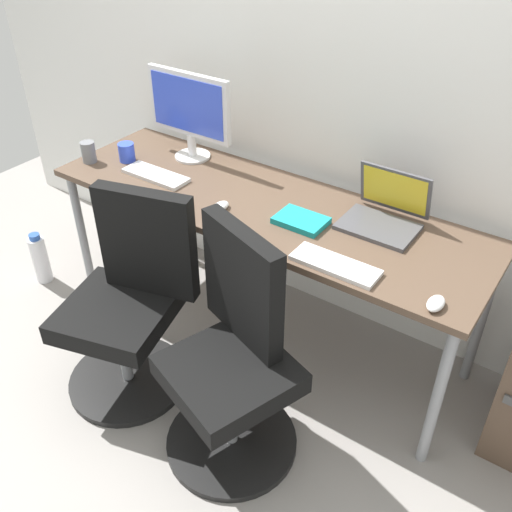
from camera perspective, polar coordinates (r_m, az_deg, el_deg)
The scene contains 15 objects.
ground_plane at distance 2.97m, azimuth 0.56°, elevation -7.19°, with size 5.28×5.28×0.00m, color gray.
back_wall at distance 2.63m, azimuth 5.96°, elevation 19.54°, with size 4.40×0.04×2.60m, color white.
desk at distance 2.56m, azimuth 0.64°, elevation 4.19°, with size 2.04×0.64×0.75m.
office_chair_left at distance 2.50m, azimuth -12.57°, elevation -4.92°, with size 0.54×0.54×0.94m.
office_chair_right at distance 2.21m, azimuth -2.20°, elevation -10.44°, with size 0.56×0.56×0.94m.
water_bottle_on_floor at distance 3.42m, azimuth -20.83°, elevation -0.26°, with size 0.09×0.09×0.31m.
desktop_monitor at distance 2.86m, azimuth -6.71°, elevation 14.35°, with size 0.48×0.18×0.43m.
open_laptop at distance 2.41m, azimuth 12.81°, elevation 4.34°, with size 0.31×0.27×0.22m.
keyboard_by_monitor at distance 2.78m, azimuth -10.03°, elevation 7.99°, with size 0.34×0.12×0.02m, color silver.
keyboard_by_laptop at distance 2.14m, azimuth 7.95°, elevation -0.88°, with size 0.34×0.12×0.02m, color silver.
mouse_by_monitor at distance 2.47m, azimuth -3.60°, elevation 4.98°, with size 0.06×0.10×0.03m, color silver.
mouse_by_laptop at distance 2.03m, azimuth 17.59°, elevation -4.56°, with size 0.06×0.10×0.03m, color silver.
coffee_mug at distance 2.95m, azimuth -12.85°, elevation 10.12°, with size 0.08×0.08×0.09m, color blue.
pen_cup at distance 2.99m, azimuth -16.46°, elevation 9.98°, with size 0.07×0.07×0.10m, color slate.
notebook at distance 2.38m, azimuth 4.53°, elevation 3.57°, with size 0.21×0.15×0.03m, color teal.
Camera 1 is at (1.23, -1.81, 2.01)m, focal length 39.86 mm.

